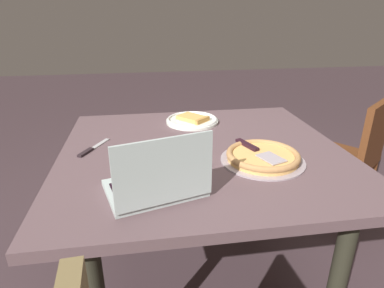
# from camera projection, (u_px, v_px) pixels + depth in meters

# --- Properties ---
(ground_plane) EXTENTS (12.00, 12.00, 0.00)m
(ground_plane) POSITION_uv_depth(u_px,v_px,m) (201.00, 285.00, 1.63)
(ground_plane) COLOR #413136
(dining_table) EXTENTS (1.16, 1.08, 0.75)m
(dining_table) POSITION_uv_depth(u_px,v_px,m) (203.00, 169.00, 1.38)
(dining_table) COLOR #5C464A
(dining_table) RESTS_ON ground_plane
(laptop) EXTENTS (0.34, 0.29, 0.22)m
(laptop) POSITION_uv_depth(u_px,v_px,m) (157.00, 183.00, 1.00)
(laptop) COLOR #B1C2BE
(laptop) RESTS_ON dining_table
(pizza_plate) EXTENTS (0.27, 0.27, 0.04)m
(pizza_plate) POSITION_uv_depth(u_px,v_px,m) (192.00, 120.00, 1.66)
(pizza_plate) COLOR white
(pizza_plate) RESTS_ON dining_table
(pizza_tray) EXTENTS (0.32, 0.32, 0.04)m
(pizza_tray) POSITION_uv_depth(u_px,v_px,m) (263.00, 157.00, 1.24)
(pizza_tray) COLOR #A3959C
(pizza_tray) RESTS_ON dining_table
(table_knife) EXTENTS (0.11, 0.19, 0.01)m
(table_knife) POSITION_uv_depth(u_px,v_px,m) (91.00, 149.00, 1.34)
(table_knife) COLOR #B8B8B9
(table_knife) RESTS_ON dining_table
(chair_near) EXTENTS (0.55, 0.55, 0.83)m
(chair_near) POSITION_uv_depth(u_px,v_px,m) (349.00, 155.00, 1.92)
(chair_near) COLOR #5D3117
(chair_near) RESTS_ON ground_plane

